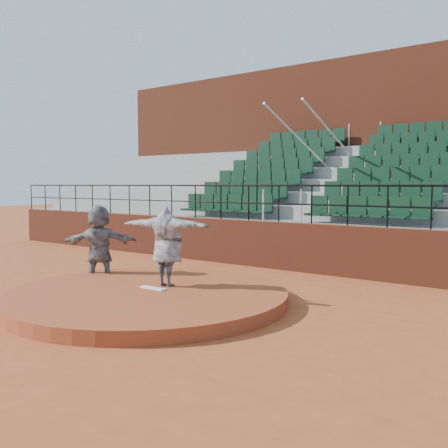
{
  "coord_description": "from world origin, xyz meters",
  "views": [
    {
      "loc": [
        7.03,
        -6.83,
        2.32
      ],
      "look_at": [
        0.0,
        2.5,
        1.4
      ],
      "focal_mm": 40.0,
      "sensor_mm": 36.0,
      "label": 1
    }
  ],
  "objects": [
    {
      "name": "wall_railing",
      "position": [
        0.0,
        5.0,
        2.03
      ],
      "size": [
        24.04,
        0.05,
        1.03
      ],
      "color": "black",
      "rests_on": "boundary_wall"
    },
    {
      "name": "pitching_rubber",
      "position": [
        0.0,
        0.15,
        0.27
      ],
      "size": [
        0.6,
        0.15,
        0.03
      ],
      "primitive_type": "cube",
      "color": "white",
      "rests_on": "pitchers_mound"
    },
    {
      "name": "pitchers_mound",
      "position": [
        0.0,
        0.0,
        0.12
      ],
      "size": [
        5.5,
        5.5,
        0.25
      ],
      "primitive_type": "cylinder",
      "color": "#A14524",
      "rests_on": "ground"
    },
    {
      "name": "press_box_facade",
      "position": [
        0.0,
        12.6,
        3.55
      ],
      "size": [
        24.0,
        3.0,
        7.1
      ],
      "primitive_type": "cube",
      "color": "maroon",
      "rests_on": "ground"
    },
    {
      "name": "seating_deck",
      "position": [
        0.0,
        8.65,
        1.44
      ],
      "size": [
        24.0,
        5.97,
        4.63
      ],
      "color": "gray",
      "rests_on": "ground"
    },
    {
      "name": "fielder",
      "position": [
        -2.34,
        0.72,
        0.93
      ],
      "size": [
        1.66,
        1.53,
        1.85
      ],
      "primitive_type": "imported",
      "rotation": [
        0.0,
        0.0,
        3.85
      ],
      "color": "black",
      "rests_on": "ground"
    },
    {
      "name": "ground",
      "position": [
        0.0,
        0.0,
        0.0
      ],
      "size": [
        90.0,
        90.0,
        0.0
      ],
      "primitive_type": "plane",
      "color": "#A84E26",
      "rests_on": "ground"
    },
    {
      "name": "boundary_wall",
      "position": [
        0.0,
        5.0,
        0.65
      ],
      "size": [
        24.0,
        0.3,
        1.3
      ],
      "primitive_type": "cube",
      "color": "maroon",
      "rests_on": "ground"
    },
    {
      "name": "pitcher",
      "position": [
        0.01,
        0.55,
        1.07
      ],
      "size": [
        2.07,
        0.96,
        1.63
      ],
      "primitive_type": "imported",
      "rotation": [
        0.0,
        0.0,
        3.35
      ],
      "color": "black",
      "rests_on": "pitchers_mound"
    }
  ]
}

